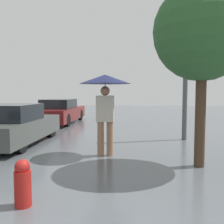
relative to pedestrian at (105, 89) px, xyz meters
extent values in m
cylinder|color=#9E7051|center=(-0.12, 0.00, -1.23)|extent=(0.16, 0.16, 0.86)
cylinder|color=#9E7051|center=(0.12, 0.00, -1.23)|extent=(0.16, 0.16, 0.86)
cube|color=beige|center=(0.00, 0.00, -0.48)|extent=(0.43, 0.25, 0.64)
sphere|color=#9E7051|center=(0.00, 0.00, -0.04)|extent=(0.23, 0.23, 0.23)
cylinder|color=#515456|center=(0.00, 0.00, -0.20)|extent=(0.02, 0.02, 0.68)
cone|color=#191E4C|center=(0.00, 0.00, 0.25)|extent=(1.26, 1.26, 0.22)
cube|color=#4C514C|center=(-3.04, 1.23, -1.20)|extent=(1.82, 3.84, 0.58)
cube|color=black|center=(-3.04, 1.04, -0.67)|extent=(1.55, 1.73, 0.48)
cylinder|color=black|center=(-3.86, 2.42, -1.36)|extent=(0.18, 0.60, 0.60)
cylinder|color=black|center=(-2.22, 2.42, -1.36)|extent=(0.18, 0.60, 0.60)
cylinder|color=black|center=(-2.22, 0.04, -1.36)|extent=(0.18, 0.60, 0.60)
cube|color=maroon|center=(-3.12, 6.56, -1.18)|extent=(1.64, 4.57, 0.62)
cube|color=black|center=(-3.12, 6.33, -0.65)|extent=(1.40, 2.05, 0.46)
cylinder|color=black|center=(-3.86, 7.98, -1.36)|extent=(0.18, 0.60, 0.60)
cylinder|color=black|center=(-2.38, 7.98, -1.36)|extent=(0.18, 0.60, 0.60)
cylinder|color=black|center=(-3.86, 5.15, -1.36)|extent=(0.18, 0.60, 0.60)
cylinder|color=black|center=(-2.38, 5.15, -1.36)|extent=(0.18, 0.60, 0.60)
cylinder|color=#473323|center=(2.11, -0.75, -0.52)|extent=(0.22, 0.22, 2.27)
sphere|color=#2D5B2D|center=(2.11, -0.75, 1.17)|extent=(2.03, 2.03, 2.03)
cylinder|color=#515456|center=(2.39, 2.32, 0.43)|extent=(0.16, 0.16, 4.17)
sphere|color=beige|center=(2.39, 2.32, 2.60)|extent=(0.31, 0.31, 0.31)
cylinder|color=#B21E19|center=(-0.81, -2.89, -1.41)|extent=(0.23, 0.23, 0.50)
sphere|color=#B21E19|center=(-0.81, -2.89, -1.10)|extent=(0.21, 0.21, 0.21)
camera|label=1|loc=(0.72, -6.12, -0.08)|focal=40.00mm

